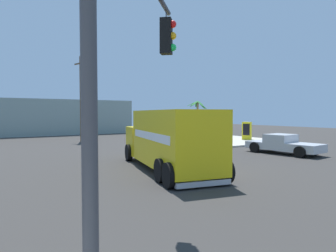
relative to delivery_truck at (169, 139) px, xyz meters
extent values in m
plane|color=#33302D|center=(0.81, -1.18, -1.57)|extent=(100.00, 100.00, 0.00)
cube|color=#B2ADA0|center=(12.94, 10.95, -1.50)|extent=(10.86, 10.86, 0.14)
cube|color=yellow|center=(-0.14, -0.65, 0.11)|extent=(3.70, 6.90, 2.67)
cube|color=yellow|center=(0.76, 3.63, -0.37)|extent=(2.74, 2.35, 1.70)
cube|color=black|center=(0.94, 4.47, -0.03)|extent=(1.99, 0.49, 0.88)
cube|color=#B2B2B7|center=(-0.79, -3.76, -1.38)|extent=(2.30, 0.67, 0.21)
cube|color=white|center=(-1.32, -0.40, 0.25)|extent=(1.15, 5.39, 0.36)
cube|color=white|center=(1.05, -0.90, 0.25)|extent=(1.15, 5.39, 0.36)
cylinder|color=black|center=(-0.46, 3.84, -1.07)|extent=(0.48, 1.04, 1.00)
cylinder|color=black|center=(1.97, 3.33, -1.07)|extent=(0.48, 1.04, 1.00)
cylinder|color=black|center=(-1.69, -2.03, -1.07)|extent=(0.48, 1.04, 1.00)
cylinder|color=black|center=(0.73, -2.54, -1.07)|extent=(0.48, 1.04, 1.00)
cylinder|color=black|center=(-1.91, -3.06, -1.07)|extent=(0.48, 1.04, 1.00)
cylinder|color=black|center=(0.52, -3.57, -1.07)|extent=(0.48, 1.04, 1.00)
cylinder|color=#38383D|center=(-6.76, -8.95, 1.46)|extent=(0.20, 0.20, 5.78)
cylinder|color=#38383D|center=(-3.61, -5.61, 3.98)|extent=(0.03, 0.03, 0.25)
cube|color=black|center=(-3.61, -5.61, 3.38)|extent=(0.42, 0.42, 0.95)
sphere|color=red|center=(-3.48, -5.73, 3.69)|extent=(0.20, 0.20, 0.20)
sphere|color=#EFA314|center=(-3.48, -5.73, 3.38)|extent=(0.20, 0.20, 0.20)
sphere|color=#19CC4C|center=(-3.48, -5.73, 3.07)|extent=(0.20, 0.20, 0.20)
cube|color=#B7BABF|center=(10.01, 2.71, -1.04)|extent=(2.10, 1.70, 0.50)
cube|color=#B7BABF|center=(10.18, 1.12, -0.74)|extent=(2.12, 1.90, 1.10)
cube|color=black|center=(10.18, 1.12, -0.45)|extent=(1.94, 1.62, 0.48)
cube|color=#B7BABF|center=(10.38, -0.72, -1.02)|extent=(2.16, 2.20, 0.55)
cylinder|color=black|center=(9.02, 2.47, -1.19)|extent=(0.32, 0.78, 0.76)
cylinder|color=black|center=(11.02, 2.69, -1.19)|extent=(0.32, 0.78, 0.76)
cylinder|color=black|center=(9.40, -0.94, -1.19)|extent=(0.32, 0.78, 0.76)
cylinder|color=black|center=(11.39, -0.73, -1.19)|extent=(0.32, 0.78, 0.76)
cube|color=yellow|center=(15.46, 9.24, -0.51)|extent=(1.12, 1.16, 1.85)
cube|color=black|center=(15.14, 9.03, -0.36)|extent=(0.39, 0.58, 1.18)
cylinder|color=#7A6647|center=(14.05, 15.83, 0.64)|extent=(0.26, 0.26, 4.14)
ellipsoid|color=#236628|center=(14.64, 15.82, 2.33)|extent=(1.23, 0.39, 1.02)
ellipsoid|color=#236628|center=(14.38, 16.41, 2.46)|extent=(0.99, 1.38, 0.77)
ellipsoid|color=#236628|center=(14.01, 16.51, 2.49)|extent=(0.45, 1.43, 0.72)
ellipsoid|color=#236628|center=(13.40, 16.04, 2.50)|extent=(1.45, 0.78, 0.70)
ellipsoid|color=#236628|center=(13.41, 15.58, 2.50)|extent=(1.45, 0.84, 0.69)
ellipsoid|color=#236628|center=(13.93, 15.15, 2.49)|extent=(0.60, 1.45, 0.72)
ellipsoid|color=#236628|center=(14.38, 15.36, 2.31)|extent=(0.98, 1.18, 1.06)
cylinder|color=brown|center=(0.62, 17.85, 2.78)|extent=(0.30, 0.30, 8.70)
cube|color=brown|center=(0.62, 17.85, 6.43)|extent=(0.78, 2.13, 0.12)
cube|color=gray|center=(-0.08, 30.07, 0.80)|extent=(21.26, 6.00, 4.74)
camera|label=1|loc=(-7.83, -12.47, 1.28)|focal=31.47mm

